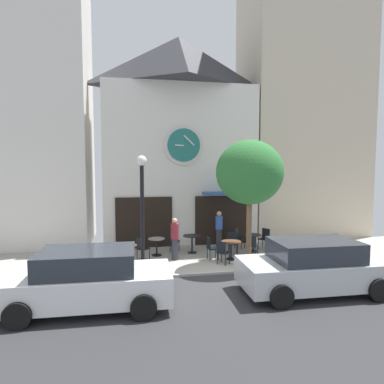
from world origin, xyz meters
TOP-DOWN VIEW (x-y plane):
  - ground_plane at (0.00, -1.16)m, footprint 24.17×10.98m
  - clock_building at (-0.77, 5.77)m, footprint 7.29×4.34m
  - neighbor_building_left at (-7.89, 6.17)m, footprint 5.57×3.73m
  - neighbor_building_right at (6.10, 6.27)m, footprint 6.29×3.93m
  - street_lamp at (-2.77, 1.05)m, footprint 0.36×0.36m
  - street_tree at (1.19, 0.96)m, footprint 2.53×2.27m
  - cafe_table_near_door at (-3.31, 1.66)m, footprint 0.68×0.68m
  - cafe_table_center at (-2.15, 2.79)m, footprint 0.68×0.68m
  - cafe_table_leftmost at (-0.63, 2.92)m, footprint 0.77×0.77m
  - cafe_table_center_right at (0.73, 1.68)m, footprint 0.79×0.79m
  - cafe_table_rightmost at (2.01, 2.63)m, footprint 0.71×0.71m
  - cafe_chair_facing_wall at (1.04, 2.45)m, footprint 0.47×0.47m
  - cafe_chair_mid_row at (-2.77, 2.20)m, footprint 0.57×0.57m
  - cafe_chair_right_end at (-1.41, 3.29)m, footprint 0.50×0.50m
  - cafe_chair_facing_street at (-0.08, 1.77)m, footprint 0.43×0.43m
  - cafe_chair_left_end at (1.69, 1.89)m, footprint 0.56×0.56m
  - cafe_chair_near_lamp at (2.73, 3.05)m, footprint 0.56×0.56m
  - cafe_chair_outer at (0.19, 1.06)m, footprint 0.57×0.57m
  - cafe_chair_corner at (1.57, 3.36)m, footprint 0.57×0.57m
  - pedestrian_maroon at (-1.49, 2.01)m, footprint 0.45×0.45m
  - pedestrian_blue at (0.75, 3.61)m, footprint 0.43×0.43m
  - parked_car_white at (-4.29, -1.98)m, footprint 4.34×2.10m
  - parked_car_silver at (2.09, -2.04)m, footprint 4.33×2.08m

SIDE VIEW (x-z plane):
  - ground_plane at x=0.00m, z-range -0.09..0.04m
  - cafe_table_center at x=-2.15m, z-range 0.14..0.86m
  - cafe_table_near_door at x=-3.31m, z-range 0.15..0.91m
  - cafe_chair_facing_wall at x=1.04m, z-range 0.08..0.98m
  - cafe_chair_mid_row at x=-2.77m, z-range 0.08..0.98m
  - cafe_chair_right_end at x=-1.41m, z-range 0.08..0.98m
  - cafe_chair_facing_street at x=-0.08m, z-range 0.08..0.98m
  - cafe_chair_left_end at x=1.69m, z-range 0.08..0.98m
  - cafe_chair_near_lamp at x=2.73m, z-range 0.08..0.98m
  - cafe_chair_outer at x=0.19m, z-range 0.08..0.98m
  - cafe_chair_corner at x=1.57m, z-range 0.08..0.98m
  - cafe_table_rightmost at x=2.01m, z-range 0.16..0.91m
  - cafe_table_center_right at x=0.73m, z-range 0.18..0.91m
  - cafe_table_leftmost at x=-0.63m, z-range 0.18..0.93m
  - parked_car_white at x=-4.29m, z-range -0.01..1.54m
  - parked_car_silver at x=2.09m, z-range -0.01..1.54m
  - pedestrian_maroon at x=-1.49m, z-range 0.03..1.70m
  - pedestrian_blue at x=0.75m, z-range 0.03..1.70m
  - street_lamp at x=-2.77m, z-range 0.03..4.11m
  - street_tree at x=1.19m, z-range 1.12..5.80m
  - clock_building at x=-0.77m, z-range 0.20..10.22m
  - neighbor_building_left at x=-7.89m, z-range 0.00..12.34m
  - neighbor_building_right at x=6.10m, z-range 0.00..15.08m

